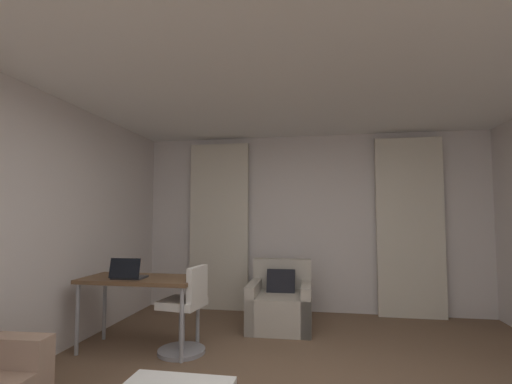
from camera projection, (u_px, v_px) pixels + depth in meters
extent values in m
cube|color=silver|center=(310.00, 222.00, 5.43)|extent=(5.12, 0.06, 2.60)
cube|color=white|center=(300.00, 38.00, 2.54)|extent=(5.12, 6.12, 0.06)
cube|color=beige|center=(219.00, 226.00, 5.53)|extent=(0.90, 0.06, 2.50)
cube|color=beige|center=(410.00, 226.00, 5.07)|extent=(0.90, 0.06, 2.50)
cube|color=#B2A899|center=(280.00, 311.00, 4.54)|extent=(0.78, 0.81, 0.42)
cube|color=#B2A899|center=(282.00, 274.00, 4.89)|extent=(0.77, 0.15, 0.39)
cube|color=#B2A899|center=(307.00, 306.00, 4.49)|extent=(0.13, 0.80, 0.56)
cube|color=#B2A899|center=(254.00, 304.00, 4.59)|extent=(0.13, 0.80, 0.56)
cube|color=black|center=(281.00, 284.00, 4.68)|extent=(0.36, 0.21, 0.37)
cube|color=brown|center=(141.00, 279.00, 3.84)|extent=(1.21, 0.58, 0.04)
cylinder|color=#99999E|center=(105.00, 307.00, 4.14)|extent=(0.04, 0.04, 0.71)
cylinder|color=#99999E|center=(198.00, 312.00, 3.96)|extent=(0.04, 0.04, 0.71)
cylinder|color=#99999E|center=(77.00, 319.00, 3.67)|extent=(0.04, 0.04, 0.71)
cylinder|color=#99999E|center=(182.00, 325.00, 3.49)|extent=(0.04, 0.04, 0.71)
cylinder|color=gray|center=(182.00, 330.00, 3.72)|extent=(0.06, 0.06, 0.46)
cylinder|color=gray|center=(182.00, 351.00, 3.70)|extent=(0.48, 0.48, 0.04)
cube|color=silver|center=(182.00, 303.00, 3.73)|extent=(0.45, 0.45, 0.08)
cube|color=silver|center=(197.00, 283.00, 3.70)|extent=(0.11, 0.36, 0.34)
cube|color=#2D2D33|center=(130.00, 277.00, 3.79)|extent=(0.33, 0.23, 0.02)
cube|color=black|center=(125.00, 268.00, 3.69)|extent=(0.32, 0.06, 0.20)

